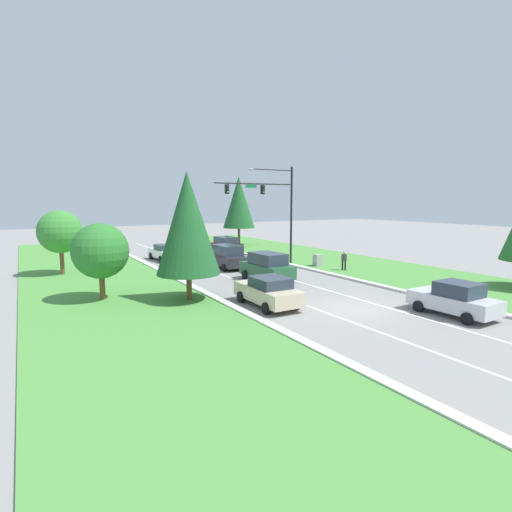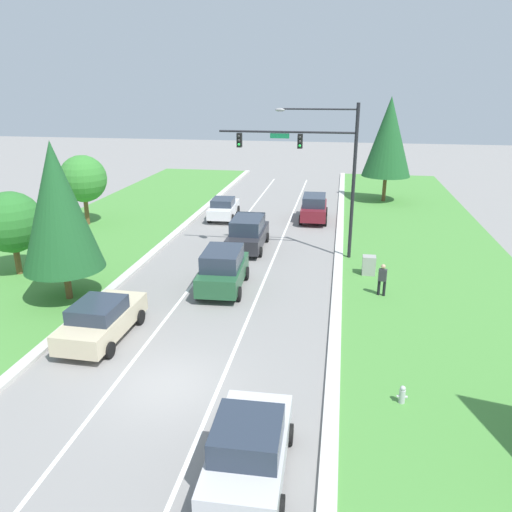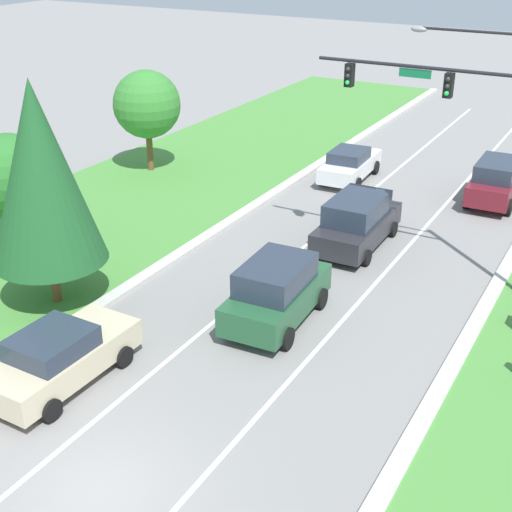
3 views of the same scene
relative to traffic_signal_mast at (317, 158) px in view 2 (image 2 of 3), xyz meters
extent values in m
plane|color=gray|center=(-4.13, -14.64, -5.90)|extent=(160.00, 160.00, 0.00)
cube|color=beige|center=(1.52, -14.64, -5.83)|extent=(0.50, 90.00, 0.15)
cube|color=beige|center=(-9.78, -14.64, -5.83)|extent=(0.50, 90.00, 0.15)
cube|color=#4C8E3D|center=(6.77, -14.64, -5.86)|extent=(10.00, 90.00, 0.08)
cube|color=white|center=(-5.93, -14.64, -5.90)|extent=(0.14, 81.00, 0.01)
cube|color=white|center=(-2.33, -14.64, -5.90)|extent=(0.14, 81.00, 0.01)
cylinder|color=black|center=(2.12, 0.01, -1.43)|extent=(0.20, 0.20, 8.96)
cylinder|color=black|center=(-1.78, 0.01, 1.44)|extent=(7.79, 0.12, 0.12)
cube|color=#147042|center=(-2.17, 0.01, 1.22)|extent=(1.10, 0.04, 0.28)
cylinder|color=black|center=(-0.03, 0.01, 2.69)|extent=(4.29, 0.09, 0.09)
ellipsoid|color=gray|center=(-2.17, 0.01, 2.64)|extent=(0.56, 0.28, 0.20)
cube|color=black|center=(-1.00, 0.01, 0.94)|extent=(0.28, 0.32, 0.80)
sphere|color=#2D2D2D|center=(-1.00, -0.16, 1.17)|extent=(0.16, 0.16, 0.16)
sphere|color=#2D2D2D|center=(-1.00, -0.16, 0.94)|extent=(0.16, 0.16, 0.16)
sphere|color=#23D647|center=(-1.00, -0.16, 0.71)|extent=(0.16, 0.16, 0.16)
cube|color=black|center=(-4.51, 0.01, 0.94)|extent=(0.28, 0.32, 0.80)
sphere|color=#2D2D2D|center=(-4.51, -0.16, 1.17)|extent=(0.16, 0.16, 0.16)
sphere|color=#2D2D2D|center=(-4.51, -0.16, 0.94)|extent=(0.16, 0.16, 0.16)
sphere|color=#23D647|center=(-4.51, -0.16, 0.71)|extent=(0.16, 0.16, 0.16)
cube|color=silver|center=(-0.57, -18.22, -5.22)|extent=(2.02, 4.35, 0.76)
cube|color=#283342|center=(-0.57, -18.48, -4.48)|extent=(1.77, 1.98, 0.71)
cylinder|color=black|center=(0.34, -16.86, -5.60)|extent=(0.25, 0.61, 0.61)
cylinder|color=black|center=(-1.55, -16.90, -5.60)|extent=(0.25, 0.61, 0.61)
cylinder|color=black|center=(0.40, -19.53, -5.60)|extent=(0.25, 0.61, 0.61)
cylinder|color=black|center=(-1.48, -19.57, -5.60)|extent=(0.25, 0.61, 0.61)
cube|color=#235633|center=(-4.21, -5.85, -5.09)|extent=(2.24, 4.62, 0.92)
cube|color=#283342|center=(-4.20, -5.96, -4.21)|extent=(1.94, 2.80, 0.84)
cylinder|color=black|center=(-3.31, -4.40, -5.55)|extent=(0.28, 0.72, 0.71)
cylinder|color=black|center=(-5.26, -4.51, -5.55)|extent=(0.28, 0.72, 0.71)
cylinder|color=black|center=(-3.16, -7.20, -5.55)|extent=(0.28, 0.72, 0.71)
cylinder|color=black|center=(-5.12, -7.30, -5.55)|extent=(0.28, 0.72, 0.71)
cube|color=beige|center=(-7.85, -11.77, -5.19)|extent=(2.03, 4.69, 0.80)
cube|color=#283342|center=(-7.86, -12.05, -4.50)|extent=(1.79, 2.13, 0.57)
cylinder|color=black|center=(-6.87, -10.34, -5.58)|extent=(0.25, 0.64, 0.64)
cylinder|color=black|center=(-8.78, -10.31, -5.58)|extent=(0.25, 0.64, 0.64)
cylinder|color=black|center=(-6.92, -13.23, -5.58)|extent=(0.25, 0.64, 0.64)
cylinder|color=black|center=(-8.83, -13.19, -5.58)|extent=(0.25, 0.64, 0.64)
cube|color=maroon|center=(-0.52, 8.53, -5.09)|extent=(1.96, 4.61, 0.87)
cube|color=#283342|center=(-0.52, 8.42, -4.28)|extent=(1.73, 2.78, 0.74)
cylinder|color=black|center=(0.35, 9.97, -5.52)|extent=(0.26, 0.76, 0.76)
cylinder|color=black|center=(-1.46, 9.93, -5.52)|extent=(0.26, 0.76, 0.76)
cylinder|color=black|center=(0.42, 7.14, -5.52)|extent=(0.26, 0.76, 0.76)
cylinder|color=black|center=(-1.39, 7.10, -5.52)|extent=(0.26, 0.76, 0.76)
cube|color=#28282D|center=(-4.20, 0.92, -5.16)|extent=(2.10, 5.00, 0.86)
cube|color=#283342|center=(-4.20, 0.80, -4.29)|extent=(1.87, 3.01, 0.88)
cylinder|color=black|center=(-3.24, 2.48, -5.59)|extent=(0.25, 0.63, 0.62)
cylinder|color=black|center=(-5.21, 2.44, -5.59)|extent=(0.25, 0.63, 0.62)
cylinder|color=black|center=(-3.19, -0.60, -5.59)|extent=(0.25, 0.63, 0.62)
cylinder|color=black|center=(-5.16, -0.64, -5.59)|extent=(0.25, 0.63, 0.62)
cube|color=white|center=(-7.49, 8.15, -5.20)|extent=(2.02, 4.68, 0.73)
cube|color=#283342|center=(-7.48, 7.88, -4.57)|extent=(1.71, 2.15, 0.53)
cylinder|color=black|center=(-6.69, 9.62, -5.57)|extent=(0.28, 0.69, 0.68)
cylinder|color=black|center=(-8.44, 9.53, -5.57)|extent=(0.28, 0.69, 0.68)
cylinder|color=black|center=(-6.55, 6.78, -5.57)|extent=(0.28, 0.69, 0.68)
cylinder|color=black|center=(-8.29, 6.68, -5.57)|extent=(0.28, 0.69, 0.68)
cube|color=#9E9E99|center=(3.15, -2.71, -5.34)|extent=(0.70, 0.60, 1.12)
cylinder|color=black|center=(3.52, -5.50, -5.48)|extent=(0.14, 0.14, 0.84)
cylinder|color=black|center=(3.78, -5.57, -5.48)|extent=(0.14, 0.14, 0.84)
cube|color=#333338|center=(3.65, -5.54, -4.76)|extent=(0.42, 0.31, 0.60)
sphere|color=tan|center=(3.65, -5.54, -4.32)|extent=(0.22, 0.22, 0.22)
cylinder|color=#B7B7BC|center=(3.75, -14.41, -5.63)|extent=(0.20, 0.20, 0.55)
sphere|color=#B7B7BC|center=(3.75, -14.41, -5.29)|extent=(0.18, 0.18, 0.18)
cylinder|color=#B7B7BC|center=(3.63, -14.41, -5.60)|extent=(0.10, 0.09, 0.09)
cylinder|color=#B7B7BC|center=(3.87, -14.41, -5.60)|extent=(0.10, 0.09, 0.09)
cylinder|color=brown|center=(-16.96, 4.38, -4.80)|extent=(0.32, 0.32, 2.20)
sphere|color=#388433|center=(-16.96, 4.38, -2.44)|extent=(3.37, 3.37, 3.37)
cylinder|color=brown|center=(5.20, 16.13, -4.74)|extent=(0.32, 0.32, 2.33)
cone|color=#1E5628|center=(5.20, 16.13, -0.23)|extent=(4.18, 4.18, 6.69)
cylinder|color=brown|center=(-15.67, -5.83, -5.02)|extent=(0.32, 0.32, 1.76)
sphere|color=#2D752D|center=(-15.67, -5.83, -2.92)|extent=(3.26, 3.26, 3.26)
cylinder|color=brown|center=(-11.25, -8.45, -5.09)|extent=(0.32, 0.32, 1.63)
cone|color=#1E5628|center=(-11.25, -8.45, -1.30)|extent=(3.72, 3.72, 5.96)
camera|label=1|loc=(-19.55, -30.34, -0.01)|focal=28.00mm
camera|label=2|loc=(1.43, -28.78, 3.93)|focal=35.00mm
camera|label=3|loc=(5.02, -23.62, 5.89)|focal=50.00mm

